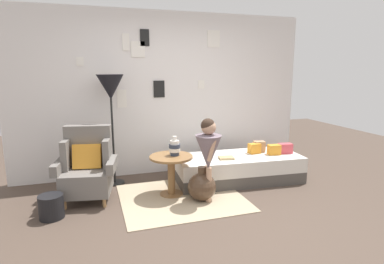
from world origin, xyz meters
TOP-DOWN VIEW (x-y plane):
  - ground_plane at (0.00, 0.00)m, footprint 12.00×12.00m
  - gallery_wall at (-0.00, 1.95)m, footprint 4.80×0.12m
  - rug at (-0.07, 0.73)m, footprint 1.61×1.43m
  - armchair at (-1.25, 1.08)m, footprint 0.83×0.69m
  - daybed at (0.95, 1.12)m, footprint 1.95×0.94m
  - pillow_head at (1.72, 1.01)m, footprint 0.22×0.15m
  - pillow_mid at (1.51, 1.00)m, footprint 0.20×0.15m
  - pillow_back at (1.37, 1.22)m, footprint 0.19×0.15m
  - pillow_extra at (1.25, 1.16)m, footprint 0.19×0.13m
  - side_table at (-0.17, 0.88)m, footprint 0.59×0.59m
  - vase_striped at (-0.12, 0.89)m, footprint 0.15×0.15m
  - floor_lamp at (-0.88, 1.57)m, footprint 0.39×0.39m
  - person_child at (0.23, 0.53)m, footprint 0.34×0.34m
  - book_on_daybed at (0.70, 1.01)m, footprint 0.25×0.20m
  - demijohn_near at (0.16, 0.57)m, footprint 0.37×0.37m
  - magazine_basket at (-1.67, 0.63)m, footprint 0.28×0.28m

SIDE VIEW (x-z plane):
  - ground_plane at x=0.00m, z-range 0.00..0.00m
  - rug at x=-0.07m, z-range 0.00..0.01m
  - magazine_basket at x=-1.67m, z-range 0.00..0.28m
  - demijohn_near at x=0.16m, z-range -0.04..0.42m
  - daybed at x=0.95m, z-range 0.00..0.40m
  - side_table at x=-0.17m, z-range 0.12..0.68m
  - book_on_daybed at x=0.70m, z-range 0.40..0.43m
  - armchair at x=-1.25m, z-range -0.05..0.92m
  - pillow_mid at x=1.51m, z-range 0.40..0.55m
  - pillow_head at x=1.72m, z-range 0.40..0.55m
  - pillow_extra at x=1.25m, z-range 0.40..0.56m
  - pillow_back at x=1.37m, z-range 0.40..0.57m
  - vase_striped at x=-0.12m, z-range 0.53..0.80m
  - person_child at x=0.23m, z-range 0.15..1.25m
  - gallery_wall at x=0.00m, z-range 0.00..2.60m
  - floor_lamp at x=-0.88m, z-range 0.58..2.21m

